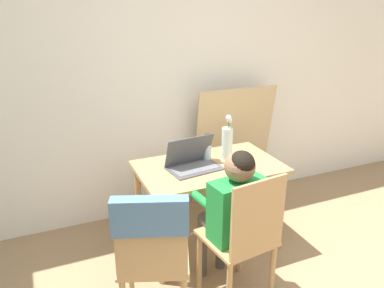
% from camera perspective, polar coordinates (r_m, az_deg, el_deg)
% --- Properties ---
extents(wall_back, '(6.40, 0.05, 2.50)m').
position_cam_1_polar(wall_back, '(3.32, -2.30, 10.32)').
color(wall_back, white).
rests_on(wall_back, ground_plane).
extents(dining_table, '(1.07, 0.65, 0.70)m').
position_cam_1_polar(dining_table, '(2.86, 2.60, -5.12)').
color(dining_table, tan).
rests_on(dining_table, ground_plane).
extents(chair_occupied, '(0.45, 0.45, 0.93)m').
position_cam_1_polar(chair_occupied, '(2.40, 7.85, -14.15)').
color(chair_occupied, tan).
rests_on(chair_occupied, ground_plane).
extents(chair_spare, '(0.52, 0.54, 0.94)m').
position_cam_1_polar(chair_spare, '(2.09, -6.09, -14.80)').
color(chair_spare, tan).
rests_on(chair_spare, ground_plane).
extents(person_seated, '(0.40, 0.46, 1.04)m').
position_cam_1_polar(person_seated, '(2.38, 6.32, -9.17)').
color(person_seated, '#1E8438').
rests_on(person_seated, ground_plane).
extents(laptop, '(0.41, 0.28, 0.23)m').
position_cam_1_polar(laptop, '(2.75, 0.06, -2.58)').
color(laptop, '#4C4C51').
rests_on(laptop, dining_table).
extents(flower_vase, '(0.09, 0.09, 0.36)m').
position_cam_1_polar(flower_vase, '(2.89, 5.37, 0.41)').
color(flower_vase, silver).
rests_on(flower_vase, dining_table).
extents(water_bottle, '(0.06, 0.06, 0.21)m').
position_cam_1_polar(water_bottle, '(2.88, 2.41, -0.55)').
color(water_bottle, silver).
rests_on(water_bottle, dining_table).
extents(cardboard_panel, '(0.78, 0.18, 1.14)m').
position_cam_1_polar(cardboard_panel, '(3.59, 6.25, -0.28)').
color(cardboard_panel, tan).
rests_on(cardboard_panel, ground_plane).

